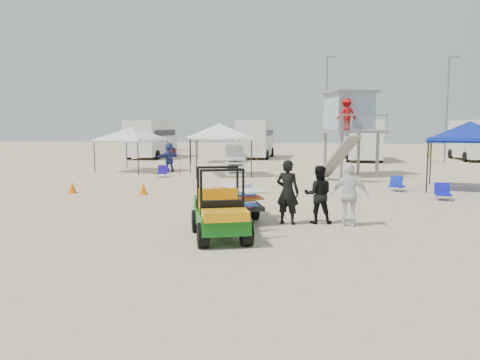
% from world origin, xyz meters
% --- Properties ---
extents(ground, '(140.00, 140.00, 0.00)m').
position_xyz_m(ground, '(0.00, 0.00, 0.00)').
color(ground, beige).
rests_on(ground, ground).
extents(utility_cart, '(1.82, 2.51, 1.72)m').
position_xyz_m(utility_cart, '(0.21, 1.65, 0.80)').
color(utility_cart, '#0D5712').
rests_on(utility_cart, ground).
extents(surf_trailer, '(1.83, 2.49, 2.01)m').
position_xyz_m(surf_trailer, '(0.22, 3.98, 0.82)').
color(surf_trailer, black).
rests_on(surf_trailer, ground).
extents(man_left, '(0.75, 0.60, 1.81)m').
position_xyz_m(man_left, '(1.73, 3.68, 0.91)').
color(man_left, black).
rests_on(man_left, ground).
extents(man_mid, '(0.84, 0.68, 1.64)m').
position_xyz_m(man_mid, '(2.58, 3.93, 0.82)').
color(man_mid, black).
rests_on(man_mid, ground).
extents(man_right, '(1.04, 0.52, 1.72)m').
position_xyz_m(man_right, '(3.43, 3.68, 0.86)').
color(man_right, white).
rests_on(man_right, ground).
extents(lifeguard_tower, '(3.77, 3.77, 4.58)m').
position_xyz_m(lifeguard_tower, '(4.18, 17.33, 3.42)').
color(lifeguard_tower, gray).
rests_on(lifeguard_tower, ground).
extents(canopy_blue, '(3.98, 3.98, 3.37)m').
position_xyz_m(canopy_blue, '(8.87, 12.03, 2.82)').
color(canopy_blue, black).
rests_on(canopy_blue, ground).
extents(canopy_white_a, '(4.06, 4.06, 3.31)m').
position_xyz_m(canopy_white_a, '(-2.93, 16.19, 2.76)').
color(canopy_white_a, black).
rests_on(canopy_white_a, ground).
extents(canopy_white_b, '(3.94, 3.94, 3.12)m').
position_xyz_m(canopy_white_b, '(-8.70, 17.64, 2.57)').
color(canopy_white_b, black).
rests_on(canopy_white_b, ground).
extents(canopy_white_c, '(3.25, 3.25, 3.11)m').
position_xyz_m(canopy_white_c, '(-5.58, 25.96, 2.56)').
color(canopy_white_c, black).
rests_on(canopy_white_c, ground).
extents(umbrella_a, '(1.87, 1.90, 1.59)m').
position_xyz_m(umbrella_a, '(-5.11, 15.67, 0.79)').
color(umbrella_a, red).
rests_on(umbrella_a, ground).
extents(umbrella_b, '(2.09, 2.12, 1.66)m').
position_xyz_m(umbrella_b, '(-1.36, 20.32, 0.83)').
color(umbrella_b, orange).
rests_on(umbrella_b, ground).
extents(cone_near, '(0.34, 0.34, 0.50)m').
position_xyz_m(cone_near, '(-4.42, 8.48, 0.25)').
color(cone_near, orange).
rests_on(cone_near, ground).
extents(cone_far, '(0.34, 0.34, 0.50)m').
position_xyz_m(cone_far, '(-7.45, 8.36, 0.25)').
color(cone_far, orange).
rests_on(cone_far, ground).
extents(beach_chair_a, '(0.65, 0.70, 0.64)m').
position_xyz_m(beach_chair_a, '(-5.85, 14.97, 0.31)').
color(beach_chair_a, '#210E98').
rests_on(beach_chair_a, ground).
extents(beach_chair_b, '(0.60, 0.64, 0.64)m').
position_xyz_m(beach_chair_b, '(7.16, 9.04, 0.31)').
color(beach_chair_b, '#1012B1').
rests_on(beach_chair_b, ground).
extents(beach_chair_c, '(0.73, 0.82, 0.64)m').
position_xyz_m(beach_chair_c, '(5.85, 11.28, 0.31)').
color(beach_chair_c, '#0F22A9').
rests_on(beach_chair_c, ground).
extents(rv_far_left, '(2.64, 6.80, 3.25)m').
position_xyz_m(rv_far_left, '(-12.00, 29.99, 1.80)').
color(rv_far_left, silver).
rests_on(rv_far_left, ground).
extents(rv_mid_left, '(2.65, 6.50, 3.25)m').
position_xyz_m(rv_mid_left, '(-3.00, 31.49, 1.80)').
color(rv_mid_left, silver).
rests_on(rv_mid_left, ground).
extents(rv_mid_right, '(2.64, 7.00, 3.25)m').
position_xyz_m(rv_mid_right, '(6.00, 29.99, 1.80)').
color(rv_mid_right, silver).
rests_on(rv_mid_right, ground).
extents(rv_far_right, '(2.64, 6.60, 3.25)m').
position_xyz_m(rv_far_right, '(15.00, 31.49, 1.80)').
color(rv_far_right, silver).
rests_on(rv_far_right, ground).
extents(light_pole_left, '(0.14, 0.14, 8.00)m').
position_xyz_m(light_pole_left, '(3.00, 27.00, 4.00)').
color(light_pole_left, slate).
rests_on(light_pole_left, ground).
extents(light_pole_right, '(0.14, 0.14, 8.00)m').
position_xyz_m(light_pole_right, '(12.00, 28.50, 4.00)').
color(light_pole_right, slate).
rests_on(light_pole_right, ground).
extents(distant_beachgoers, '(18.46, 13.17, 1.77)m').
position_xyz_m(distant_beachgoers, '(-2.48, 20.54, 0.88)').
color(distant_beachgoers, '#333D9B').
rests_on(distant_beachgoers, ground).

